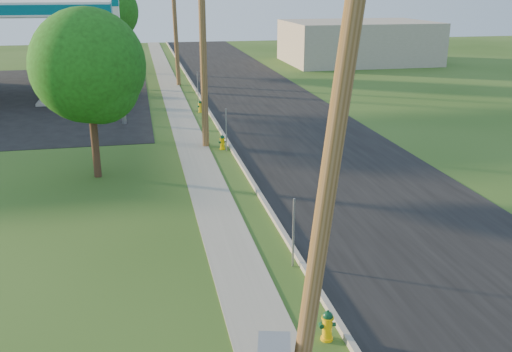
{
  "coord_description": "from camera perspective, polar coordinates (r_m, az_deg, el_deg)",
  "views": [
    {
      "loc": [
        -3.62,
        -9.44,
        7.39
      ],
      "look_at": [
        0.0,
        8.0,
        1.4
      ],
      "focal_mm": 40.0,
      "sensor_mm": 36.0,
      "label": 1
    }
  ],
  "objects": [
    {
      "name": "road",
      "position": [
        22.33,
        10.32,
        -1.03
      ],
      "size": [
        8.0,
        120.0,
        0.02
      ],
      "primitive_type": "cube",
      "color": "black",
      "rests_on": "ground"
    },
    {
      "name": "curb",
      "position": [
        21.18,
        0.23,
        -1.62
      ],
      "size": [
        0.15,
        120.0,
        0.15
      ],
      "primitive_type": "cube",
      "color": "gray",
      "rests_on": "ground"
    },
    {
      "name": "sidewalk",
      "position": [
        20.93,
        -4.47,
        -2.11
      ],
      "size": [
        1.5,
        120.0,
        0.03
      ],
      "primitive_type": "cube",
      "color": "gray",
      "rests_on": "ground"
    },
    {
      "name": "utility_pole_near",
      "position": [
        9.33,
        7.65,
        2.32
      ],
      "size": [
        1.4,
        0.32,
        9.48
      ],
      "color": "brown",
      "rests_on": "ground"
    },
    {
      "name": "utility_pole_mid",
      "position": [
        26.73,
        -5.33,
        13.28
      ],
      "size": [
        1.4,
        0.32,
        9.8
      ],
      "color": "brown",
      "rests_on": "ground"
    },
    {
      "name": "utility_pole_far",
      "position": [
        44.62,
        -8.11,
        15.09
      ],
      "size": [
        1.4,
        0.32,
        9.5
      ],
      "color": "brown",
      "rests_on": "ground"
    },
    {
      "name": "sign_post_near",
      "position": [
        15.55,
        3.77,
        -5.72
      ],
      "size": [
        0.05,
        0.04,
        2.0
      ],
      "primitive_type": "cube",
      "color": "gray",
      "rests_on": "ground"
    },
    {
      "name": "sign_post_mid",
      "position": [
        26.52,
        -2.99,
        4.62
      ],
      "size": [
        0.05,
        0.04,
        2.0
      ],
      "primitive_type": "cube",
      "color": "gray",
      "rests_on": "ground"
    },
    {
      "name": "sign_post_far",
      "position": [
        38.38,
        -5.84,
        8.91
      ],
      "size": [
        0.05,
        0.04,
        2.0
      ],
      "primitive_type": "cube",
      "color": "gray",
      "rests_on": "ground"
    },
    {
      "name": "fuel_pump_ne",
      "position": [
        40.43,
        -20.12,
        7.97
      ],
      "size": [
        1.2,
        3.2,
        1.9
      ],
      "color": "gray",
      "rests_on": "ground"
    },
    {
      "name": "fuel_pump_se",
      "position": [
        44.34,
        -19.45,
        8.9
      ],
      "size": [
        1.2,
        3.2,
        1.9
      ],
      "color": "gray",
      "rests_on": "ground"
    },
    {
      "name": "price_pylon",
      "position": [
        32.01,
        -13.73,
        14.58
      ],
      "size": [
        0.34,
        2.04,
        6.85
      ],
      "color": "gray",
      "rests_on": "ground"
    },
    {
      "name": "distant_building",
      "position": [
        58.83,
        10.16,
        13.05
      ],
      "size": [
        14.0,
        10.0,
        4.0
      ],
      "primitive_type": "cube",
      "color": "gray",
      "rests_on": "ground"
    },
    {
      "name": "tree_verge",
      "position": [
        22.97,
        -16.19,
        10.09
      ],
      "size": [
        4.39,
        4.39,
        6.66
      ],
      "color": "#3C271B",
      "rests_on": "ground"
    },
    {
      "name": "tree_lot",
      "position": [
        52.69,
        -14.43,
        15.44
      ],
      "size": [
        5.13,
        5.13,
        7.77
      ],
      "color": "#3C271B",
      "rests_on": "ground"
    },
    {
      "name": "hydrant_near",
      "position": [
        12.9,
        7.15,
        -14.61
      ],
      "size": [
        0.38,
        0.34,
        0.74
      ],
      "color": "#F9BC08",
      "rests_on": "ground"
    },
    {
      "name": "hydrant_mid",
      "position": [
        26.93,
        -3.39,
        3.39
      ],
      "size": [
        0.37,
        0.33,
        0.71
      ],
      "color": "#FFC803",
      "rests_on": "ground"
    },
    {
      "name": "hydrant_far",
      "position": [
        35.09,
        -5.59,
        6.94
      ],
      "size": [
        0.38,
        0.34,
        0.73
      ],
      "color": "yellow",
      "rests_on": "ground"
    }
  ]
}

